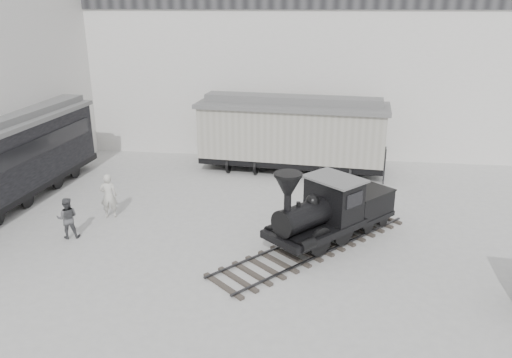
# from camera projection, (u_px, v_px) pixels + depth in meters

# --- Properties ---
(ground) EXTENTS (90.00, 90.00, 0.00)m
(ground) POSITION_uv_depth(u_px,v_px,m) (246.00, 285.00, 15.60)
(ground) COLOR #9E9E9B
(north_wall) EXTENTS (34.00, 2.51, 11.00)m
(north_wall) POSITION_uv_depth(u_px,v_px,m) (285.00, 56.00, 27.75)
(north_wall) COLOR silver
(north_wall) RESTS_ON ground
(locomotive) EXTENTS (7.16, 7.70, 3.06)m
(locomotive) POSITION_uv_depth(u_px,v_px,m) (328.00, 214.00, 18.01)
(locomotive) COLOR #3C3731
(locomotive) RESTS_ON ground
(boxcar) EXTENTS (9.83, 3.83, 3.94)m
(boxcar) POSITION_uv_depth(u_px,v_px,m) (292.00, 132.00, 25.53)
(boxcar) COLOR black
(boxcar) RESTS_ON ground
(visitor_a) EXTENTS (0.78, 0.63, 1.86)m
(visitor_a) POSITION_uv_depth(u_px,v_px,m) (109.00, 196.00, 20.24)
(visitor_a) COLOR beige
(visitor_a) RESTS_ON ground
(visitor_b) EXTENTS (0.92, 0.82, 1.59)m
(visitor_b) POSITION_uv_depth(u_px,v_px,m) (67.00, 218.00, 18.48)
(visitor_b) COLOR #4C4C4F
(visitor_b) RESTS_ON ground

